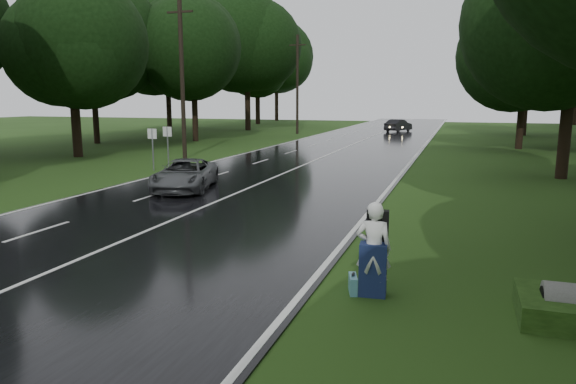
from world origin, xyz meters
name	(u,v)px	position (x,y,z in m)	size (l,w,h in m)	color
ground	(75,263)	(0.00, 0.00, 0.00)	(160.00, 160.00, 0.00)	#244314
road	(307,164)	(0.00, 20.00, 0.02)	(12.00, 140.00, 0.04)	black
lane_center	(307,163)	(0.00, 20.00, 0.04)	(0.12, 140.00, 0.01)	silver
grey_car	(185,175)	(-2.42, 9.66, 0.68)	(2.14, 4.64, 1.29)	#484B4D
far_car	(398,125)	(1.65, 51.95, 0.75)	(1.49, 4.28, 1.41)	black
hitchhiker	(374,252)	(7.15, 0.20, 0.89)	(0.74, 0.67, 1.92)	silver
suitcase	(353,284)	(6.75, 0.19, 0.18)	(0.15, 0.51, 0.36)	teal
utility_pole_mid	(185,158)	(-8.50, 20.41, 0.00)	(1.80, 0.28, 10.23)	black
utility_pole_far	(297,134)	(-8.50, 45.10, 0.00)	(1.80, 0.28, 10.51)	black
road_sign_a	(154,170)	(-7.20, 14.69, 0.00)	(0.54, 0.10, 2.27)	white
road_sign_b	(169,167)	(-7.20, 16.23, 0.00)	(0.55, 0.10, 2.29)	white
tree_left_d	(78,157)	(-15.76, 18.93, 0.00)	(8.06, 8.06, 12.59)	black
tree_left_e	(196,141)	(-14.39, 32.82, 0.00)	(9.19, 9.19, 14.36)	black
tree_left_f	(248,130)	(-16.17, 49.45, 0.00)	(11.52, 11.52, 18.00)	black
tree_right_d	(561,178)	(13.43, 18.49, 0.00)	(8.23, 8.23, 12.86)	black
tree_right_e	(518,149)	(12.93, 34.24, 0.00)	(7.45, 7.45, 11.64)	black
tree_right_f	(522,135)	(14.75, 50.26, 0.00)	(9.12, 9.12, 14.25)	black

